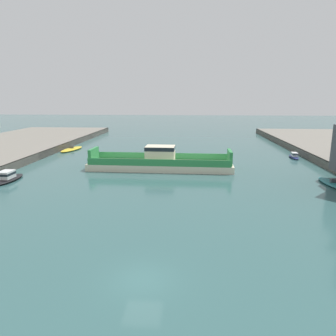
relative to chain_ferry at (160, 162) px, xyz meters
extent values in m
plane|color=#335B5B|center=(1.84, -32.44, -1.14)|extent=(400.00, 400.00, 0.00)
cube|color=beige|center=(0.00, 0.00, -0.59)|extent=(23.82, 6.67, 1.10)
cube|color=#2D8947|center=(0.08, 2.98, 0.51)|extent=(22.73, 0.70, 1.10)
cube|color=#2D8947|center=(-0.08, -2.98, 0.51)|extent=(22.73, 0.70, 1.10)
cube|color=beige|center=(0.00, 0.00, 1.33)|extent=(4.82, 3.46, 2.76)
cube|color=black|center=(0.00, 0.00, 2.36)|extent=(4.86, 3.50, 0.60)
cube|color=#2D8947|center=(11.34, -0.29, 1.06)|extent=(0.61, 4.27, 2.20)
cube|color=#2D8947|center=(-11.34, 0.29, 1.06)|extent=(0.61, 4.27, 2.20)
ellipsoid|color=black|center=(-20.91, -9.08, -0.91)|extent=(2.29, 6.45, 0.47)
cube|color=silver|center=(-20.91, -9.56, -0.14)|extent=(1.59, 2.26, 1.08)
cube|color=black|center=(-20.91, -9.56, 0.00)|extent=(1.64, 2.33, 0.32)
ellipsoid|color=#237075|center=(24.31, -8.20, -0.95)|extent=(2.62, 7.03, 0.38)
cube|color=#4C4C51|center=(24.31, -8.20, -0.51)|extent=(0.75, 0.46, 0.50)
ellipsoid|color=yellow|center=(-21.90, 17.75, -0.92)|extent=(3.76, 8.59, 0.45)
cube|color=#4C4C51|center=(-21.90, 17.75, -0.45)|extent=(0.96, 0.53, 0.50)
ellipsoid|color=navy|center=(25.42, 11.61, -0.94)|extent=(1.91, 5.23, 0.41)
cube|color=silver|center=(25.39, 11.23, -0.37)|extent=(1.18, 1.88, 0.72)
cube|color=black|center=(25.39, 11.23, -0.28)|extent=(1.21, 1.93, 0.22)
camera|label=1|loc=(4.77, -50.44, 10.41)|focal=33.30mm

